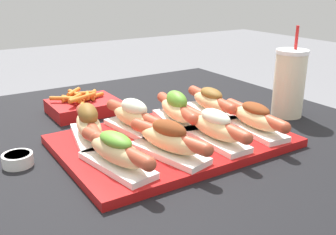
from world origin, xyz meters
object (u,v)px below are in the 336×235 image
hot_dog_3 (255,118)px  hot_dog_5 (134,117)px  hot_dog_2 (215,127)px  fries_basket (84,106)px  hot_dog_7 (211,102)px  hot_dog_0 (116,151)px  hot_dog_6 (177,109)px  serving_tray (173,141)px  hot_dog_1 (169,139)px  hot_dog_4 (89,125)px  sauce_bowl (18,159)px  drink_cup (289,83)px

hot_dog_3 → hot_dog_5: size_ratio=1.00×
hot_dog_2 → fries_basket: (-0.14, 0.39, -0.03)m
hot_dog_7 → fries_basket: size_ratio=1.18×
hot_dog_3 → hot_dog_5: (-0.23, 0.15, 0.00)m
hot_dog_3 → hot_dog_0: bearing=179.4°
fries_basket → hot_dog_5: bearing=-82.5°
hot_dog_3 → hot_dog_7: (-0.01, 0.15, 0.00)m
hot_dog_7 → hot_dog_2: bearing=-125.7°
hot_dog_2 → fries_basket: hot_dog_2 is taller
hot_dog_5 → hot_dog_6: (0.11, -0.01, 0.00)m
serving_tray → hot_dog_1: (-0.06, -0.08, 0.04)m
hot_dog_1 → fries_basket: (-0.03, 0.39, -0.03)m
fries_basket → hot_dog_1: bearing=-86.3°
hot_dog_4 → fries_basket: hot_dog_4 is taller
hot_dog_1 → hot_dog_7: hot_dog_1 is taller
hot_dog_2 → hot_dog_6: (-0.00, 0.14, 0.00)m
hot_dog_2 → hot_dog_4: 0.27m
hot_dog_0 → hot_dog_2: hot_dog_2 is taller
serving_tray → hot_dog_6: hot_dog_6 is taller
hot_dog_4 → hot_dog_7: hot_dog_4 is taller
hot_dog_0 → hot_dog_2: size_ratio=0.99×
serving_tray → hot_dog_3: 0.19m
hot_dog_1 → sauce_bowl: 0.30m
hot_dog_4 → hot_dog_7: bearing=-0.7°
hot_dog_0 → sauce_bowl: 0.21m
hot_dog_1 → hot_dog_7: (0.23, 0.15, -0.00)m
hot_dog_1 → hot_dog_5: hot_dog_5 is taller
hot_dog_2 → hot_dog_0: bearing=179.3°
sauce_bowl → serving_tray: bearing=-14.0°
fries_basket → serving_tray: bearing=-75.0°
hot_dog_3 → hot_dog_2: bearing=179.7°
hot_dog_0 → hot_dog_1: size_ratio=1.01×
hot_dog_2 → sauce_bowl: 0.40m
sauce_bowl → hot_dog_7: bearing=0.0°
hot_dog_2 → hot_dog_4: hot_dog_4 is taller
hot_dog_7 → hot_dog_5: bearing=-179.9°
serving_tray → hot_dog_6: bearing=51.1°
hot_dog_0 → sauce_bowl: (-0.14, 0.15, -0.04)m
hot_dog_2 → sauce_bowl: bearing=158.1°
hot_dog_2 → fries_basket: size_ratio=1.19×
hot_dog_2 → drink_cup: (0.31, 0.07, 0.04)m
hot_dog_7 → hot_dog_6: bearing=-175.2°
sauce_bowl → drink_cup: size_ratio=0.25×
hot_dog_5 → sauce_bowl: bearing=180.0°
sauce_bowl → fries_basket: 0.33m
hot_dog_2 → hot_dog_5: hot_dog_5 is taller
hot_dog_2 → hot_dog_6: size_ratio=1.01×
hot_dog_3 → hot_dog_7: bearing=92.6°
fries_basket → hot_dog_6: bearing=-60.4°
drink_cup → hot_dog_7: bearing=159.2°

